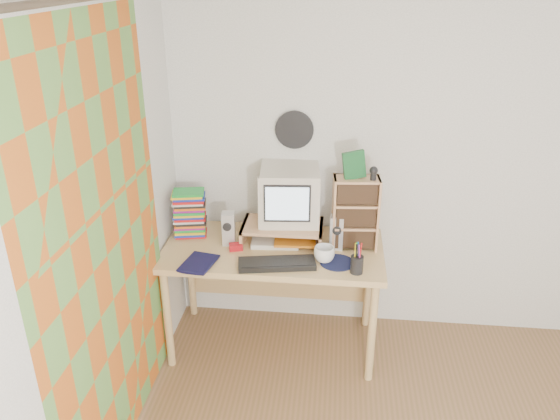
% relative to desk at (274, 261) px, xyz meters
% --- Properties ---
extents(back_wall, '(3.50, 0.00, 3.50)m').
position_rel_desk_xyz_m(back_wall, '(1.03, 0.31, 0.63)').
color(back_wall, white).
rests_on(back_wall, floor).
extents(left_wall, '(0.00, 3.50, 3.50)m').
position_rel_desk_xyz_m(left_wall, '(-0.72, -1.44, 0.63)').
color(left_wall, white).
rests_on(left_wall, floor).
extents(curtain, '(0.00, 2.20, 2.20)m').
position_rel_desk_xyz_m(curtain, '(-0.68, -0.96, 0.53)').
color(curtain, '#C25B1B').
rests_on(curtain, left_wall).
extents(wall_disc, '(0.25, 0.02, 0.25)m').
position_rel_desk_xyz_m(wall_disc, '(0.10, 0.29, 0.81)').
color(wall_disc, black).
rests_on(wall_disc, back_wall).
extents(desk, '(1.40, 0.70, 0.75)m').
position_rel_desk_xyz_m(desk, '(0.00, 0.00, 0.00)').
color(desk, tan).
rests_on(desk, floor).
extents(monitor_riser, '(0.52, 0.30, 0.12)m').
position_rel_desk_xyz_m(monitor_riser, '(0.05, 0.04, 0.23)').
color(monitor_riser, tan).
rests_on(monitor_riser, desk).
extents(crt_monitor, '(0.40, 0.40, 0.35)m').
position_rel_desk_xyz_m(crt_monitor, '(0.09, 0.09, 0.43)').
color(crt_monitor, beige).
rests_on(crt_monitor, monitor_riser).
extents(speaker_left, '(0.09, 0.09, 0.22)m').
position_rel_desk_xyz_m(speaker_left, '(-0.29, -0.04, 0.24)').
color(speaker_left, silver).
rests_on(speaker_left, desk).
extents(speaker_right, '(0.09, 0.09, 0.22)m').
position_rel_desk_xyz_m(speaker_right, '(0.40, -0.02, 0.25)').
color(speaker_right, silver).
rests_on(speaker_right, desk).
extents(keyboard, '(0.48, 0.23, 0.03)m').
position_rel_desk_xyz_m(keyboard, '(0.05, -0.29, 0.15)').
color(keyboard, black).
rests_on(keyboard, desk).
extents(dvd_stack, '(0.22, 0.18, 0.28)m').
position_rel_desk_xyz_m(dvd_stack, '(-0.57, 0.06, 0.28)').
color(dvd_stack, brown).
rests_on(dvd_stack, desk).
extents(cd_rack, '(0.29, 0.17, 0.47)m').
position_rel_desk_xyz_m(cd_rack, '(0.51, 0.01, 0.37)').
color(cd_rack, tan).
rests_on(cd_rack, desk).
extents(mug, '(0.15, 0.15, 0.10)m').
position_rel_desk_xyz_m(mug, '(0.33, -0.21, 0.18)').
color(mug, white).
rests_on(mug, desk).
extents(diary, '(0.25, 0.20, 0.04)m').
position_rel_desk_xyz_m(diary, '(-0.51, -0.31, 0.16)').
color(diary, '#0E0E35').
rests_on(diary, desk).
extents(mousepad, '(0.25, 0.25, 0.00)m').
position_rel_desk_xyz_m(mousepad, '(0.41, -0.21, 0.14)').
color(mousepad, '#101B36').
rests_on(mousepad, desk).
extents(pen_cup, '(0.08, 0.08, 0.15)m').
position_rel_desk_xyz_m(pen_cup, '(0.52, -0.32, 0.21)').
color(pen_cup, black).
rests_on(pen_cup, desk).
extents(papers, '(0.32, 0.24, 0.04)m').
position_rel_desk_xyz_m(papers, '(0.06, 0.02, 0.15)').
color(papers, silver).
rests_on(papers, desk).
extents(red_box, '(0.10, 0.07, 0.04)m').
position_rel_desk_xyz_m(red_box, '(-0.23, -0.12, 0.16)').
color(red_box, '#AD1219').
rests_on(red_box, desk).
extents(game_box, '(0.14, 0.06, 0.17)m').
position_rel_desk_xyz_m(game_box, '(0.49, -0.00, 0.69)').
color(game_box, '#19572A').
rests_on(game_box, cd_rack).
extents(webcam, '(0.05, 0.05, 0.09)m').
position_rel_desk_xyz_m(webcam, '(0.60, -0.01, 0.65)').
color(webcam, black).
rests_on(webcam, cd_rack).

